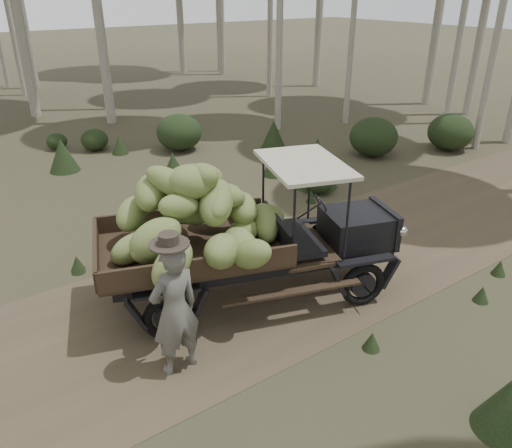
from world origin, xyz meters
name	(u,v)px	position (x,y,z in m)	size (l,w,h in m)	color
ground	(152,326)	(0.00, 0.00, 0.00)	(120.00, 120.00, 0.00)	#473D2B
dirt_track	(152,326)	(0.00, 0.00, 0.00)	(70.00, 4.00, 0.01)	brown
banana_truck	(225,221)	(1.37, -0.07, 1.51)	(5.34, 3.23, 2.64)	black
farmer	(175,309)	(-0.07, -1.10, 1.01)	(0.74, 0.56, 2.13)	#5C5A54
undergrowth	(123,240)	(0.40, 2.11, 0.53)	(23.81, 23.08, 1.32)	#233319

